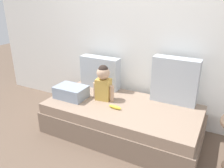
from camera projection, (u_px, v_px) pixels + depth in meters
ground_plane at (122, 133)px, 2.96m from camera, size 12.00×12.00×0.00m
back_wall at (143, 30)px, 3.00m from camera, size 5.12×0.10×2.46m
couch at (122, 119)px, 2.89m from camera, size 1.92×0.94×0.41m
throw_pillow_left at (100, 72)px, 3.26m from camera, size 0.57×0.16×0.45m
throw_pillow_right at (175, 81)px, 2.78m from camera, size 0.55×0.16×0.57m
toddler at (103, 82)px, 2.88m from camera, size 0.29×0.17×0.46m
banana at (115, 107)px, 2.71m from camera, size 0.17×0.06×0.04m
folded_blanket at (71, 92)px, 2.98m from camera, size 0.40×0.28×0.16m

